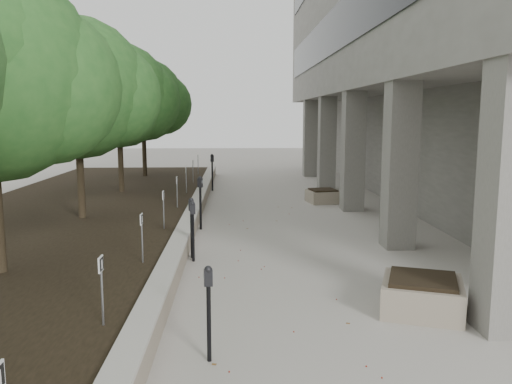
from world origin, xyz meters
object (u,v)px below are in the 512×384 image
object	(u,v)px
parking_meter_1	(209,314)
parking_meter_2	(192,228)
crabapple_tree_3	(78,119)
crabapple_tree_4	(119,118)
parking_meter_5	(212,172)
crabapple_tree_5	(143,117)
parking_meter_4	(200,203)
planter_back	(323,196)
parking_meter_3	(193,232)
planter_front	(422,295)

from	to	relation	value
parking_meter_1	parking_meter_2	xyz separation A→B (m)	(-0.64, 4.99, 0.04)
crabapple_tree_3	parking_meter_2	world-z (taller)	crabapple_tree_3
crabapple_tree_3	crabapple_tree_4	world-z (taller)	same
parking_meter_1	parking_meter_2	bearing A→B (deg)	89.60
parking_meter_5	crabapple_tree_5	bearing A→B (deg)	125.33
parking_meter_4	parking_meter_1	bearing A→B (deg)	-63.61
parking_meter_1	planter_back	distance (m)	12.89
parking_meter_3	parking_meter_4	bearing A→B (deg)	82.32
crabapple_tree_5	parking_meter_4	size ratio (longest dim) A/B	3.58
crabapple_tree_4	planter_back	distance (m)	8.02
crabapple_tree_3	crabapple_tree_5	xyz separation A→B (m)	(0.00, 10.00, 0.00)
parking_meter_1	planter_front	distance (m)	3.78
crabapple_tree_5	parking_meter_3	bearing A→B (deg)	-75.82
parking_meter_3	parking_meter_5	xyz separation A→B (m)	(-0.05, 10.83, 0.12)
crabapple_tree_5	crabapple_tree_4	bearing A→B (deg)	-90.00
parking_meter_5	planter_front	size ratio (longest dim) A/B	1.26
crabapple_tree_4	planter_front	bearing A→B (deg)	-56.92
parking_meter_2	parking_meter_5	size ratio (longest dim) A/B	0.87
crabapple_tree_4	parking_meter_5	distance (m)	4.85
crabapple_tree_4	planter_front	xyz separation A→B (m)	(7.29, -11.20, -2.83)
crabapple_tree_5	planter_front	size ratio (longest dim) A/B	4.34
crabapple_tree_3	parking_meter_5	bearing A→B (deg)	67.26
parking_meter_5	planter_back	size ratio (longest dim) A/B	1.48
crabapple_tree_5	parking_meter_1	bearing A→B (deg)	-77.67
parking_meter_2	planter_front	world-z (taller)	parking_meter_2
crabapple_tree_4	parking_meter_3	xyz separation A→B (m)	(3.30, -8.08, -2.45)
planter_front	parking_meter_5	bearing A→B (deg)	106.17
parking_meter_1	parking_meter_5	bearing A→B (deg)	84.67
crabapple_tree_4	parking_meter_2	xyz separation A→B (m)	(3.25, -7.80, -2.43)
crabapple_tree_5	planter_front	distance (m)	17.99
crabapple_tree_4	planter_back	size ratio (longest dim) A/B	5.08
parking_meter_3	parking_meter_5	distance (m)	10.83
crabapple_tree_4	planter_back	world-z (taller)	crabapple_tree_4
crabapple_tree_3	parking_meter_1	world-z (taller)	crabapple_tree_3
parking_meter_5	parking_meter_1	bearing A→B (deg)	-107.67
parking_meter_1	planter_front	size ratio (longest dim) A/B	1.04
planter_front	parking_meter_4	bearing A→B (deg)	122.40
crabapple_tree_5	parking_meter_5	xyz separation A→B (m)	(3.25, -2.25, -2.33)
crabapple_tree_3	crabapple_tree_4	bearing A→B (deg)	90.00
crabapple_tree_4	crabapple_tree_5	world-z (taller)	same
parking_meter_3	planter_front	xyz separation A→B (m)	(3.99, -3.12, -0.38)
crabapple_tree_3	parking_meter_1	bearing A→B (deg)	-63.48
crabapple_tree_3	parking_meter_2	size ratio (longest dim) A/B	3.93
crabapple_tree_5	parking_meter_4	world-z (taller)	crabapple_tree_5
crabapple_tree_5	parking_meter_3	distance (m)	13.71
crabapple_tree_4	crabapple_tree_3	bearing A→B (deg)	-90.00
parking_meter_1	planter_back	bearing A→B (deg)	66.11
crabapple_tree_5	parking_meter_4	distance (m)	10.62
parking_meter_5	crabapple_tree_4	bearing A→B (deg)	-159.75
crabapple_tree_3	planter_back	size ratio (longest dim) A/B	5.08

